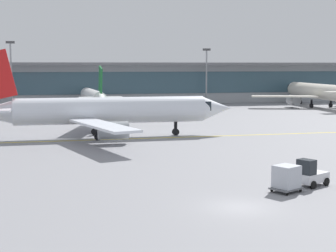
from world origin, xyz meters
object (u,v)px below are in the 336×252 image
(gate_airplane_2, at_px, (318,92))
(apron_light_mast_1, at_px, (11,72))
(baggage_tug, at_px, (310,174))
(apron_light_mast_2, at_px, (206,74))
(gate_airplane_1, at_px, (93,97))
(cargo_dolly_lead, at_px, (286,178))
(taxiing_regional_jet, at_px, (108,111))

(gate_airplane_2, bearing_deg, apron_light_mast_1, 81.87)
(baggage_tug, height_order, apron_light_mast_2, apron_light_mast_2)
(gate_airplane_1, xyz_separation_m, cargo_dolly_lead, (8.69, -72.67, -1.63))
(apron_light_mast_2, bearing_deg, taxiing_regional_jet, -118.38)
(taxiing_regional_jet, height_order, apron_light_mast_2, apron_light_mast_2)
(gate_airplane_2, bearing_deg, cargo_dolly_lead, 151.68)
(gate_airplane_1, bearing_deg, gate_airplane_2, -96.58)
(gate_airplane_2, bearing_deg, apron_light_mast_2, 59.95)
(gate_airplane_2, height_order, cargo_dolly_lead, gate_airplane_2)
(gate_airplane_2, bearing_deg, baggage_tug, 152.83)
(taxiing_regional_jet, bearing_deg, baggage_tug, -68.75)
(gate_airplane_2, xyz_separation_m, apron_light_mast_2, (-21.39, 12.90, 3.81))
(cargo_dolly_lead, xyz_separation_m, apron_light_mast_1, (-25.02, 80.65, 6.63))
(gate_airplane_2, relative_size, apron_light_mast_1, 2.35)
(cargo_dolly_lead, height_order, apron_light_mast_2, apron_light_mast_2)
(apron_light_mast_1, bearing_deg, taxiing_regional_jet, -72.66)
(gate_airplane_2, distance_m, baggage_tug, 78.19)
(apron_light_mast_2, bearing_deg, apron_light_mast_1, -176.71)
(cargo_dolly_lead, relative_size, apron_light_mast_2, 0.20)
(apron_light_mast_2, bearing_deg, baggage_tug, -100.77)
(gate_airplane_1, relative_size, apron_light_mast_2, 2.11)
(gate_airplane_1, bearing_deg, apron_light_mast_2, -72.38)
(gate_airplane_2, xyz_separation_m, cargo_dolly_lead, (-39.52, -70.23, -2.22))
(baggage_tug, xyz_separation_m, apron_light_mast_2, (15.56, 81.77, 6.19))
(gate_airplane_2, height_order, taxiing_regional_jet, taxiing_regional_jet)
(gate_airplane_1, distance_m, apron_light_mast_2, 29.12)
(apron_light_mast_1, relative_size, apron_light_mast_2, 1.09)
(gate_airplane_1, height_order, apron_light_mast_1, apron_light_mast_1)
(apron_light_mast_2, bearing_deg, gate_airplane_1, -158.69)
(cargo_dolly_lead, height_order, apron_light_mast_1, apron_light_mast_1)
(baggage_tug, distance_m, apron_light_mast_1, 84.22)
(gate_airplane_2, xyz_separation_m, taxiing_regional_jet, (-49.23, -38.63, 0.03))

